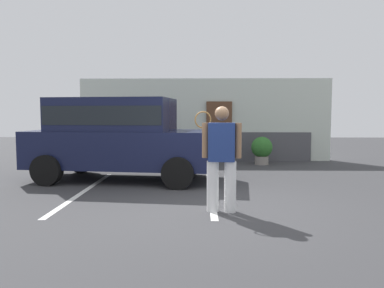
# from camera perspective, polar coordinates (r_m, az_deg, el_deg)

# --- Properties ---
(ground_plane) EXTENTS (40.00, 40.00, 0.00)m
(ground_plane) POSITION_cam_1_polar(r_m,az_deg,el_deg) (6.56, 2.87, -10.06)
(ground_plane) COLOR #38383A
(parking_stripe_0) EXTENTS (0.12, 4.40, 0.01)m
(parking_stripe_0) POSITION_cam_1_polar(r_m,az_deg,el_deg) (8.39, -16.22, -6.95)
(parking_stripe_0) COLOR silver
(parking_stripe_0) RESTS_ON ground_plane
(parking_stripe_1) EXTENTS (0.12, 4.40, 0.01)m
(parking_stripe_1) POSITION_cam_1_polar(r_m,az_deg,el_deg) (8.02, 2.89, -7.31)
(parking_stripe_1) COLOR silver
(parking_stripe_1) RESTS_ON ground_plane
(house_frontage) EXTENTS (8.88, 0.40, 2.91)m
(house_frontage) POSITION_cam_1_polar(r_m,az_deg,el_deg) (13.26, 2.04, 3.37)
(house_frontage) COLOR silver
(house_frontage) RESTS_ON ground_plane
(parked_suv) EXTENTS (4.79, 2.59, 2.05)m
(parked_suv) POSITION_cam_1_polar(r_m,az_deg,el_deg) (9.45, -11.13, 1.42)
(parked_suv) COLOR #141938
(parked_suv) RESTS_ON ground_plane
(tennis_player_man) EXTENTS (0.79, 0.32, 1.79)m
(tennis_player_man) POSITION_cam_1_polar(r_m,az_deg,el_deg) (6.26, 4.55, -2.03)
(tennis_player_man) COLOR white
(tennis_player_man) RESTS_ON ground_plane
(potted_plant_by_porch) EXTENTS (0.70, 0.70, 0.92)m
(potted_plant_by_porch) POSITION_cam_1_polar(r_m,az_deg,el_deg) (12.39, 10.71, -0.77)
(potted_plant_by_porch) COLOR gray
(potted_plant_by_porch) RESTS_ON ground_plane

